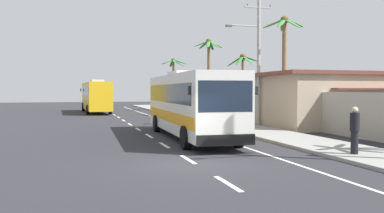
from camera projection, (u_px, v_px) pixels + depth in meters
The scene contains 16 objects.
ground_plane at pixel (195, 163), 14.66m from camera, with size 160.00×160.00×0.00m, color #28282D.
sidewalk_kerb at pixel (254, 130), 26.13m from camera, with size 3.20×90.00×0.14m, color gray.
lane_markings at pixel (167, 127), 29.13m from camera, with size 3.51×71.00×0.01m.
boundary_wall at pixel (279, 108), 30.97m from camera, with size 0.24×60.00×2.47m, color #9E998E.
coach_bus_foreground at pixel (189, 103), 22.55m from camera, with size 3.18×12.39×3.67m.
coach_bus_far_lane at pixel (96, 96), 47.71m from camera, with size 3.14×12.08×3.74m.
motorcycle_beside_bus at pixel (179, 115), 32.38m from camera, with size 0.56×1.96×1.60m.
pedestrian_near_kerb at pixel (203, 109), 33.04m from camera, with size 0.36×0.36×1.75m.
pedestrian_midwalk at pixel (212, 108), 37.21m from camera, with size 0.36×0.36×1.58m.
pedestrian_far_walk at pixel (355, 129), 15.90m from camera, with size 0.36×0.36×1.81m.
utility_pole_mid at pixel (258, 54), 29.58m from camera, with size 3.60×0.24×9.72m.
palm_nearest at pixel (174, 72), 52.69m from camera, with size 3.15×3.26×6.66m.
palm_third at pixel (209, 63), 40.86m from camera, with size 2.95×2.75×7.66m.
palm_fourth at pixel (284, 51), 28.19m from camera, with size 2.82×2.89×7.62m.
palm_farthest at pixel (243, 70), 38.21m from camera, with size 3.01×3.20×5.95m.
roadside_building at pixel (367, 99), 30.37m from camera, with size 16.28×7.90×3.81m.
Camera 1 is at (-4.08, -13.99, 2.58)m, focal length 38.97 mm.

